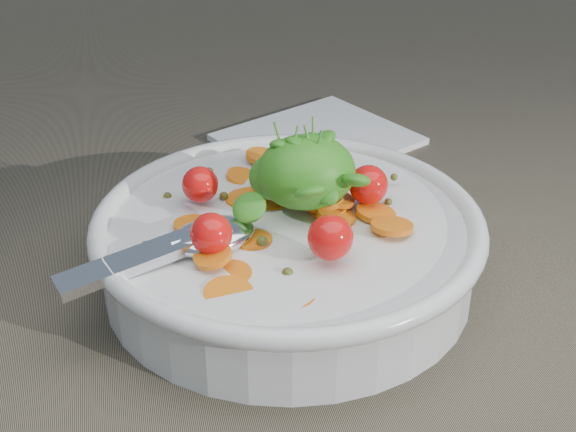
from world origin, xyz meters
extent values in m
plane|color=#726751|center=(0.00, 0.00, 0.00)|extent=(6.00, 6.00, 0.00)
cylinder|color=silver|center=(-0.02, 0.02, 0.03)|extent=(0.28, 0.28, 0.05)
torus|color=silver|center=(-0.02, 0.02, 0.05)|extent=(0.29, 0.29, 0.01)
cylinder|color=silver|center=(-0.02, 0.02, 0.00)|extent=(0.14, 0.14, 0.01)
cylinder|color=brown|center=(-0.02, 0.02, 0.03)|extent=(0.25, 0.25, 0.04)
cylinder|color=orange|center=(-0.03, -0.07, 0.05)|extent=(0.04, 0.04, 0.01)
cylinder|color=orange|center=(-0.07, -0.06, 0.05)|extent=(0.05, 0.05, 0.01)
cylinder|color=orange|center=(0.05, 0.01, 0.05)|extent=(0.04, 0.04, 0.01)
cylinder|color=orange|center=(-0.02, 0.07, 0.05)|extent=(0.05, 0.05, 0.02)
cylinder|color=orange|center=(-0.05, 0.00, 0.05)|extent=(0.03, 0.03, 0.01)
cylinder|color=orange|center=(-0.01, 0.08, 0.06)|extent=(0.04, 0.04, 0.01)
cylinder|color=orange|center=(-0.02, 0.12, 0.06)|extent=(0.04, 0.04, 0.01)
cylinder|color=orange|center=(0.01, 0.07, 0.06)|extent=(0.04, 0.04, 0.01)
cylinder|color=orange|center=(-0.09, 0.01, 0.05)|extent=(0.04, 0.04, 0.01)
cylinder|color=orange|center=(0.01, 0.03, 0.06)|extent=(0.04, 0.04, 0.01)
cylinder|color=orange|center=(0.05, -0.01, 0.06)|extent=(0.04, 0.04, 0.01)
cylinder|color=orange|center=(0.02, 0.01, 0.06)|extent=(0.04, 0.04, 0.02)
cylinder|color=orange|center=(0.03, 0.06, 0.06)|extent=(0.03, 0.03, 0.01)
cylinder|color=orange|center=(-0.07, -0.04, 0.05)|extent=(0.03, 0.03, 0.01)
cylinder|color=orange|center=(-0.04, 0.10, 0.05)|extent=(0.03, 0.03, 0.01)
cylinder|color=orange|center=(-0.04, 0.06, 0.05)|extent=(0.04, 0.04, 0.01)
cylinder|color=orange|center=(-0.02, 0.05, 0.06)|extent=(0.04, 0.04, 0.02)
cylinder|color=orange|center=(0.02, 0.03, 0.06)|extent=(0.03, 0.03, 0.01)
cylinder|color=orange|center=(0.02, 0.03, 0.05)|extent=(0.03, 0.03, 0.01)
cylinder|color=orange|center=(-0.09, 0.02, 0.05)|extent=(0.04, 0.04, 0.01)
cylinder|color=orange|center=(-0.08, -0.03, 0.06)|extent=(0.03, 0.03, 0.01)
sphere|color=#4A4D19|center=(-0.06, 0.06, 0.06)|extent=(0.01, 0.01, 0.01)
sphere|color=#4A4D19|center=(-0.06, 0.10, 0.06)|extent=(0.01, 0.01, 0.01)
sphere|color=#4A4D19|center=(-0.03, -0.05, 0.05)|extent=(0.01, 0.01, 0.01)
sphere|color=#4A4D19|center=(0.05, 0.03, 0.05)|extent=(0.01, 0.01, 0.01)
sphere|color=#4A4D19|center=(-0.09, -0.01, 0.06)|extent=(0.01, 0.01, 0.01)
sphere|color=#4A4D19|center=(-0.04, -0.01, 0.06)|extent=(0.01, 0.01, 0.01)
sphere|color=#4A4D19|center=(0.04, 0.02, 0.05)|extent=(0.01, 0.01, 0.01)
sphere|color=#4A4D19|center=(0.06, 0.03, 0.05)|extent=(0.01, 0.01, 0.01)
sphere|color=#4A4D19|center=(0.02, 0.07, 0.06)|extent=(0.01, 0.01, 0.01)
sphere|color=#4A4D19|center=(0.08, 0.05, 0.06)|extent=(0.01, 0.01, 0.01)
sphere|color=#4A4D19|center=(-0.12, 0.00, 0.06)|extent=(0.01, 0.01, 0.01)
sphere|color=#4A4D19|center=(-0.10, 0.08, 0.05)|extent=(0.01, 0.01, 0.01)
sphere|color=red|center=(0.05, 0.03, 0.07)|extent=(0.03, 0.03, 0.03)
sphere|color=red|center=(0.00, 0.08, 0.07)|extent=(0.03, 0.03, 0.03)
sphere|color=red|center=(-0.08, 0.06, 0.07)|extent=(0.03, 0.03, 0.03)
sphere|color=red|center=(-0.08, -0.02, 0.07)|extent=(0.03, 0.03, 0.03)
sphere|color=red|center=(0.00, -0.04, 0.07)|extent=(0.03, 0.03, 0.03)
ellipsoid|color=#399120|center=(0.00, 0.03, 0.09)|extent=(0.07, 0.06, 0.05)
ellipsoid|color=#399120|center=(-0.02, 0.04, 0.08)|extent=(0.04, 0.04, 0.03)
ellipsoid|color=#399120|center=(0.01, 0.04, 0.11)|extent=(0.03, 0.03, 0.03)
ellipsoid|color=#399120|center=(0.00, 0.03, 0.10)|extent=(0.03, 0.03, 0.02)
ellipsoid|color=#399120|center=(0.01, 0.03, 0.09)|extent=(0.03, 0.03, 0.01)
ellipsoid|color=#399120|center=(0.01, 0.00, 0.08)|extent=(0.03, 0.03, 0.03)
ellipsoid|color=#399120|center=(0.00, 0.03, 0.09)|extent=(0.02, 0.02, 0.01)
ellipsoid|color=#399120|center=(0.02, 0.02, 0.09)|extent=(0.03, 0.03, 0.02)
ellipsoid|color=#399120|center=(0.00, 0.04, 0.11)|extent=(0.02, 0.02, 0.02)
ellipsoid|color=#399120|center=(0.00, 0.03, 0.11)|extent=(0.02, 0.03, 0.02)
ellipsoid|color=#399120|center=(0.03, 0.03, 0.09)|extent=(0.03, 0.03, 0.02)
ellipsoid|color=#399120|center=(-0.01, -0.02, 0.10)|extent=(0.03, 0.02, 0.02)
ellipsoid|color=#399120|center=(-0.02, 0.04, 0.11)|extent=(0.03, 0.03, 0.02)
ellipsoid|color=#399120|center=(0.01, 0.03, 0.11)|extent=(0.02, 0.02, 0.02)
ellipsoid|color=#399120|center=(-0.05, 0.01, 0.07)|extent=(0.04, 0.04, 0.02)
ellipsoid|color=#399120|center=(0.00, 0.02, 0.10)|extent=(0.03, 0.03, 0.02)
ellipsoid|color=#399120|center=(-0.01, 0.03, 0.11)|extent=(0.03, 0.02, 0.02)
ellipsoid|color=#399120|center=(0.00, 0.02, 0.09)|extent=(0.03, 0.03, 0.02)
ellipsoid|color=#399120|center=(0.00, 0.05, 0.09)|extent=(0.03, 0.02, 0.01)
ellipsoid|color=#399120|center=(-0.02, 0.03, 0.09)|extent=(0.02, 0.02, 0.02)
ellipsoid|color=#399120|center=(0.01, 0.02, 0.09)|extent=(0.03, 0.03, 0.02)
ellipsoid|color=#399120|center=(0.03, 0.00, 0.09)|extent=(0.03, 0.03, 0.02)
ellipsoid|color=#399120|center=(0.00, 0.03, 0.11)|extent=(0.03, 0.03, 0.02)
cylinder|color=#4C8C33|center=(-0.01, 0.03, 0.10)|extent=(0.01, 0.01, 0.05)
cylinder|color=#4C8C33|center=(0.00, 0.03, 0.10)|extent=(0.01, 0.01, 0.05)
cylinder|color=#4C8C33|center=(0.01, 0.04, 0.10)|extent=(0.01, 0.02, 0.05)
cylinder|color=#4C8C33|center=(-0.02, 0.04, 0.10)|extent=(0.01, 0.01, 0.05)
cylinder|color=#4C8C33|center=(0.00, 0.02, 0.10)|extent=(0.01, 0.00, 0.05)
ellipsoid|color=silver|center=(-0.08, 0.00, 0.06)|extent=(0.07, 0.06, 0.02)
cube|color=silver|center=(-0.12, -0.02, 0.06)|extent=(0.12, 0.06, 0.02)
cylinder|color=silver|center=(-0.09, -0.01, 0.06)|extent=(0.03, 0.02, 0.01)
cube|color=white|center=(0.07, 0.26, 0.00)|extent=(0.22, 0.21, 0.01)
camera|label=1|loc=(-0.13, -0.48, 0.35)|focal=50.00mm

